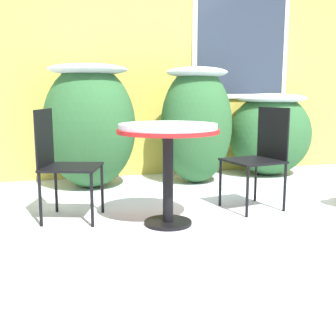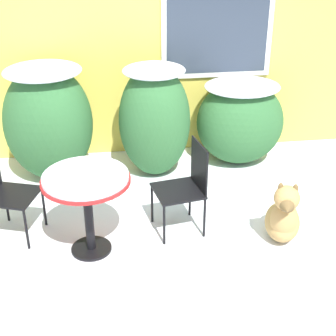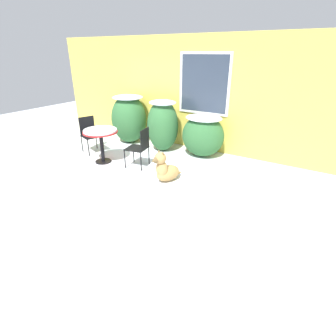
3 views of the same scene
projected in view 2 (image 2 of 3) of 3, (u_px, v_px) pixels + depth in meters
ground_plane at (177, 251)px, 4.74m from camera, size 16.00×16.00×0.00m
house_wall at (154, 40)px, 6.01m from camera, size 8.00×0.10×2.78m
shrub_left at (48, 120)px, 5.71m from camera, size 0.98×0.95×1.32m
shrub_middle at (155, 118)px, 5.78m from camera, size 0.81×0.76×1.30m
shrub_right at (240, 119)px, 6.13m from camera, size 1.04×0.89×1.01m
patio_table at (86, 188)px, 4.45m from camera, size 0.78×0.78×0.79m
patio_chair_near_table at (4, 189)px, 4.76m from camera, size 0.55×0.55×0.89m
patio_chair_far_side at (186, 184)px, 4.85m from camera, size 0.51×0.51×0.89m
dog at (283, 217)px, 4.78m from camera, size 0.47×0.76×0.67m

